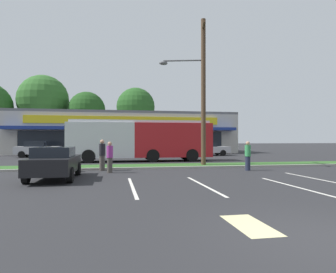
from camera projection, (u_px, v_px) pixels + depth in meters
The scene contains 21 objects.
ground_plane at pixel (326, 240), 5.10m from camera, with size 240.00×240.00×0.00m, color #262628.
grass_median at pixel (172, 166), 18.87m from camera, with size 56.00×2.20×0.12m, color #2D5B23.
curb_lip at pixel (175, 168), 17.67m from camera, with size 56.00×0.24×0.12m, color #99968C.
parking_stripe_0 at pixel (132, 187), 10.88m from camera, with size 0.12×4.80×0.01m, color silver.
parking_stripe_1 at pixel (204, 185), 11.19m from camera, with size 0.12×4.80×0.01m, color silver.
parking_stripe_2 at pixel (295, 187), 10.92m from camera, with size 0.12×4.80×0.01m, color silver.
parking_stripe_3 at pixel (316, 179), 13.05m from camera, with size 0.12×4.80×0.01m, color silver.
lot_arrow at pixel (250, 225), 6.01m from camera, with size 0.70×1.60×0.01m, color beige.
storefront_building at pixel (124, 133), 41.08m from camera, with size 27.90×15.30×5.18m.
tree_left at pixel (43, 100), 48.63m from camera, with size 8.23×8.23×12.37m.
tree_mid_left at pixel (87, 110), 48.00m from camera, with size 5.95×5.95×9.53m.
tree_mid at pixel (136, 107), 51.48m from camera, with size 6.66×6.66×10.79m.
utility_pole at pixel (201, 87), 19.08m from camera, with size 3.16×2.36×9.57m.
city_bus at pixel (141, 139), 23.64m from camera, with size 11.35×2.71×3.25m.
bus_stop_bench at pixel (61, 163), 15.73m from camera, with size 1.60×0.45×0.95m.
car_0 at pixel (207, 149), 31.87m from camera, with size 4.64×1.98×1.38m.
car_1 at pixel (55, 162), 12.95m from camera, with size 1.89×4.21×1.42m.
car_2 at pixel (38, 149), 29.04m from camera, with size 4.10×1.94×1.59m.
pedestrian_near_bench at pixel (110, 157), 15.42m from camera, with size 0.33×0.33×1.63m.
pedestrian_by_pole at pixel (102, 155), 16.50m from camera, with size 0.35×0.35×1.74m.
pedestrian_mid at pixel (248, 156), 16.62m from camera, with size 0.33×0.33×1.64m.
Camera 1 is at (-3.61, -4.55, 1.75)m, focal length 31.51 mm.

